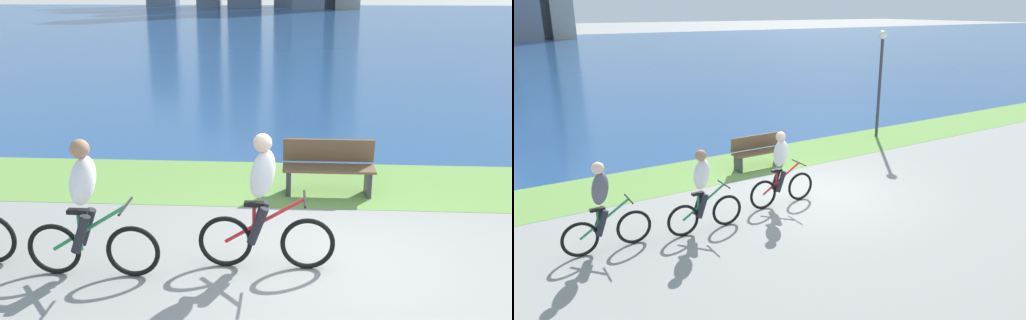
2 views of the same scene
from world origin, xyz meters
TOP-DOWN VIEW (x-y plane):
  - ground_plane at (0.00, 0.00)m, footprint 300.00×300.00m
  - grass_strip_bayside at (0.00, 2.88)m, footprint 120.00×2.28m
  - bay_water_surface at (0.00, 42.36)m, footprint 300.00×76.67m
  - cyclist_lead at (-1.01, -0.16)m, footprint 1.67×0.52m
  - cyclist_trailing at (-3.04, -0.48)m, footprint 1.60×0.52m
  - bench_near_path at (-0.07, 2.45)m, footprint 1.50×0.47m

SIDE VIEW (x-z plane):
  - ground_plane at x=0.00m, z-range 0.00..0.00m
  - bay_water_surface at x=0.00m, z-range 0.00..0.00m
  - grass_strip_bayside at x=0.00m, z-range 0.00..0.01m
  - bench_near_path at x=-0.07m, z-range 0.00..0.90m
  - cyclist_trailing at x=-3.04m, z-range -0.01..1.68m
  - cyclist_lead at x=-1.01m, z-range -0.01..1.69m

